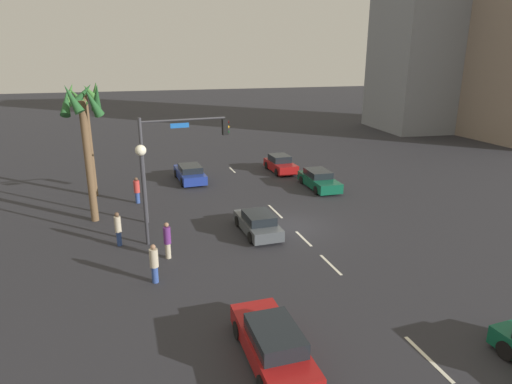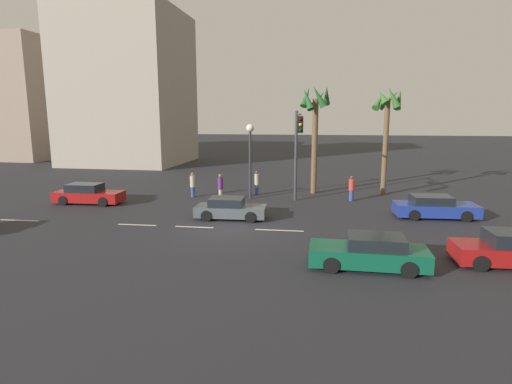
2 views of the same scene
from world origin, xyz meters
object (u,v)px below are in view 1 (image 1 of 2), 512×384
streetlamp (143,175)px  pedestrian_2 (167,239)px  car_4 (319,180)px  palm_tree_0 (85,122)px  car_5 (280,164)px  pedestrian_3 (154,263)px  pedestrian_1 (118,228)px  car_3 (190,173)px  car_0 (273,344)px  car_1 (258,223)px  palm_tree_1 (85,111)px  pedestrian_0 (137,190)px  traffic_signal (173,150)px  building_3 (452,19)px

streetlamp → pedestrian_2: (-2.02, -0.85, -2.84)m
car_4 → palm_tree_0: size_ratio=0.56×
car_5 → streetlamp: streetlamp is taller
streetlamp → pedestrian_3: 5.19m
pedestrian_1 → car_3: bearing=-26.0°
car_0 → pedestrian_2: size_ratio=2.45×
pedestrian_2 → car_1: bearing=-71.4°
pedestrian_1 → pedestrian_2: 3.25m
streetlamp → palm_tree_1: 10.59m
car_4 → pedestrian_1: size_ratio=2.50×
pedestrian_1 → pedestrian_0: bearing=-10.4°
car_5 → pedestrian_0: bearing=112.7°
traffic_signal → streetlamp: size_ratio=1.17×
car_4 → pedestrian_0: 13.35m
car_0 → car_5: bearing=-20.9°
car_3 → building_3: bearing=-65.8°
car_4 → streetlamp: 15.19m
pedestrian_3 → palm_tree_1: bearing=12.3°
car_0 → pedestrian_0: pedestrian_0 is taller
pedestrian_1 → car_4: bearing=-65.8°
pedestrian_2 → palm_tree_1: bearing=18.2°
pedestrian_2 → pedestrian_3: size_ratio=1.03×
traffic_signal → pedestrian_0: (3.79, 2.16, -3.35)m
car_3 → pedestrian_1: bearing=154.0°
pedestrian_0 → pedestrian_3: size_ratio=0.99×
traffic_signal → pedestrian_2: 6.48m
car_4 → streetlamp: (-6.84, 13.17, 3.21)m
car_3 → streetlamp: size_ratio=0.88×
car_1 → pedestrian_0: 9.76m
car_0 → pedestrian_3: size_ratio=2.54×
car_3 → car_1: bearing=-170.8°
palm_tree_0 → car_0: bearing=-158.5°
pedestrian_2 → building_3: (30.57, -40.83, 13.20)m
pedestrian_0 → car_0: bearing=-169.2°
traffic_signal → car_3: bearing=-14.6°
pedestrian_2 → pedestrian_0: bearing=6.3°
car_4 → pedestrian_3: 17.25m
car_5 → pedestrian_1: 18.17m
car_5 → palm_tree_0: 17.66m
pedestrian_2 → streetlamp: bearing=22.8°
car_0 → pedestrian_3: (6.48, 3.24, 0.32)m
car_3 → traffic_signal: size_ratio=0.75×
traffic_signal → building_3: bearing=-57.7°
car_0 → car_5: (23.17, -8.85, 0.01)m
car_0 → car_1: 10.90m
car_4 → palm_tree_0: palm_tree_0 is taller
car_1 → pedestrian_1: pedestrian_1 is taller
car_4 → streetlamp: bearing=117.5°
palm_tree_0 → palm_tree_1: bearing=2.9°
palm_tree_0 → building_3: bearing=-61.6°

